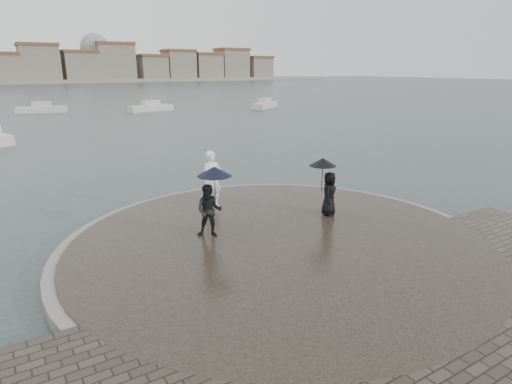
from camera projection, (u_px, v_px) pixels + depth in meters
ground at (369, 304)px, 9.60m from camera, size 400.00×400.00×0.00m
kerb_ring at (280, 245)px, 12.41m from camera, size 12.50×12.50×0.32m
quay_tip at (280, 245)px, 12.40m from camera, size 11.90×11.90×0.36m
statue at (212, 180)px, 14.82m from camera, size 0.77×0.53×2.03m
visitor_left at (211, 199)px, 12.31m from camera, size 1.25×1.08×2.04m
visitor_right at (327, 184)px, 14.08m from camera, size 1.13×0.96×1.95m
boats at (130, 112)px, 47.26m from camera, size 35.62×25.54×1.50m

